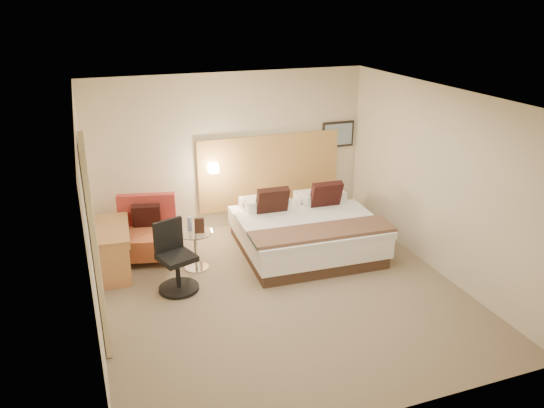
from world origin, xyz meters
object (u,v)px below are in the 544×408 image
object	(u,v)px
desk_chair	(175,263)
desk	(113,237)
side_table	(196,248)
lounge_chair	(147,234)
bed	(305,231)

from	to	relation	value
desk_chair	desk	bearing A→B (deg)	132.47
side_table	lounge_chair	bearing A→B (deg)	133.73
lounge_chair	desk	size ratio (longest dim) A/B	0.90
bed	desk	world-z (taller)	bed
side_table	desk	distance (m)	1.21
side_table	desk	world-z (taller)	desk
bed	lounge_chair	size ratio (longest dim) A/B	2.10
side_table	desk_chair	xyz separation A→B (m)	(-0.39, -0.51, 0.07)
bed	side_table	world-z (taller)	bed
lounge_chair	side_table	bearing A→B (deg)	-46.27
desk_chair	lounge_chair	bearing A→B (deg)	101.43
bed	lounge_chair	bearing A→B (deg)	165.40
desk	desk_chair	distance (m)	1.13
side_table	bed	bearing A→B (deg)	0.78
lounge_chair	desk	xyz separation A→B (m)	(-0.52, -0.33, 0.18)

